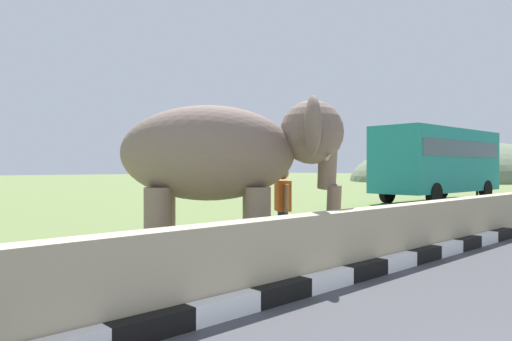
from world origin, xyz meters
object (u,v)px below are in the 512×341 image
at_px(bus_teal, 439,159).
at_px(cow_near, 483,183).
at_px(person_handler, 283,205).
at_px(elephant, 229,156).

distance_m(bus_teal, cow_near, 3.39).
xyz_separation_m(person_handler, cow_near, (18.67, 3.46, -0.06)).
xyz_separation_m(elephant, cow_near, (19.80, 3.20, -1.00)).
bearing_deg(cow_near, bus_teal, 162.82).
relative_size(person_handler, cow_near, 0.86).
xyz_separation_m(elephant, bus_teal, (16.78, 4.14, 0.21)).
bearing_deg(bus_teal, person_handler, -164.32).
distance_m(person_handler, cow_near, 18.99).
distance_m(elephant, cow_near, 20.08).
bearing_deg(elephant, cow_near, 9.19).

